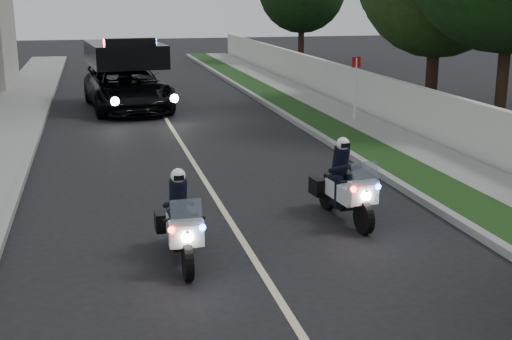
{
  "coord_description": "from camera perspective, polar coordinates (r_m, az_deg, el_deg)",
  "views": [
    {
      "loc": [
        -2.37,
        -7.54,
        4.16
      ],
      "look_at": [
        0.48,
        4.34,
        1.0
      ],
      "focal_mm": 47.71,
      "sensor_mm": 36.0,
      "label": 1
    }
  ],
  "objects": [
    {
      "name": "sign_post",
      "position": [
        22.89,
        8.23,
        3.89
      ],
      "size": [
        0.45,
        0.45,
        2.27
      ],
      "primitive_type": null,
      "rotation": [
        0.0,
        0.0,
        0.31
      ],
      "color": "#A11E0B",
      "rests_on": "ground"
    },
    {
      "name": "tree_right_d",
      "position": [
        25.44,
        14.41,
        4.64
      ],
      "size": [
        6.19,
        6.19,
        9.22
      ],
      "primitive_type": null,
      "rotation": [
        0.0,
        0.0,
        -0.13
      ],
      "color": "#234216",
      "rests_on": "ground"
    },
    {
      "name": "sidewalk_right",
      "position": [
        19.9,
        12.04,
        2.35
      ],
      "size": [
        1.4,
        60.0,
        0.16
      ],
      "primitive_type": "cube",
      "color": "gray",
      "rests_on": "ground"
    },
    {
      "name": "bicycle",
      "position": [
        27.53,
        -13.11,
        5.44
      ],
      "size": [
        0.83,
        1.81,
        0.91
      ],
      "primitive_type": "imported",
      "rotation": [
        0.0,
        0.0,
        0.13
      ],
      "color": "black",
      "rests_on": "ground"
    },
    {
      "name": "tree_right_c",
      "position": [
        26.49,
        14.27,
        5.03
      ],
      "size": [
        6.84,
        6.84,
        10.01
      ],
      "primitive_type": null,
      "rotation": [
        0.0,
        0.0,
        -0.15
      ],
      "color": "#173510",
      "rests_on": "ground"
    },
    {
      "name": "police_suv",
      "position": [
        25.88,
        -10.63,
        5.01
      ],
      "size": [
        3.3,
        6.14,
        2.87
      ],
      "primitive_type": "imported",
      "rotation": [
        0.0,
        0.0,
        0.1
      ],
      "color": "black",
      "rests_on": "ground"
    },
    {
      "name": "police_moto_left",
      "position": [
        11.1,
        -6.26,
        -7.6
      ],
      "size": [
        0.63,
        1.78,
        1.52
      ],
      "primitive_type": null,
      "rotation": [
        0.0,
        0.0,
        0.0
      ],
      "color": "silver",
      "rests_on": "ground"
    },
    {
      "name": "curb_left",
      "position": [
        18.09,
        -18.61,
        0.68
      ],
      "size": [
        0.2,
        60.0,
        0.15
      ],
      "primitive_type": "cube",
      "color": "gray",
      "rests_on": "ground"
    },
    {
      "name": "property_wall",
      "position": [
        20.22,
        14.71,
        4.32
      ],
      "size": [
        0.22,
        60.0,
        1.5
      ],
      "primitive_type": "cube",
      "color": "beige",
      "rests_on": "ground"
    },
    {
      "name": "tree_right_e",
      "position": [
        42.35,
        3.77,
        8.84
      ],
      "size": [
        5.74,
        5.74,
        8.69
      ],
      "primitive_type": null,
      "rotation": [
        0.0,
        0.0,
        0.11
      ],
      "color": "black",
      "rests_on": "ground"
    },
    {
      "name": "cyclist",
      "position": [
        27.53,
        -13.11,
        5.44
      ],
      "size": [
        0.68,
        0.49,
        1.75
      ],
      "primitive_type": "imported",
      "rotation": [
        0.0,
        0.0,
        3.26
      ],
      "color": "black",
      "rests_on": "ground"
    },
    {
      "name": "grass_verge",
      "position": [
        19.38,
        8.56,
        2.19
      ],
      "size": [
        1.2,
        60.0,
        0.16
      ],
      "primitive_type": "cube",
      "color": "#193814",
      "rests_on": "ground"
    },
    {
      "name": "ground",
      "position": [
        8.93,
        3.6,
        -13.3
      ],
      "size": [
        120.0,
        120.0,
        0.0
      ],
      "primitive_type": "plane",
      "color": "black",
      "rests_on": "ground"
    },
    {
      "name": "police_moto_right",
      "position": [
        13.06,
        7.35,
        -4.2
      ],
      "size": [
        0.83,
        1.93,
        1.59
      ],
      "primitive_type": null,
      "rotation": [
        0.0,
        0.0,
        0.1
      ],
      "color": "silver",
      "rests_on": "ground"
    },
    {
      "name": "lane_marking",
      "position": [
        18.18,
        -5.64,
        1.22
      ],
      "size": [
        0.12,
        50.0,
        0.01
      ],
      "primitive_type": "cube",
      "color": "#BFB78C",
      "rests_on": "ground"
    },
    {
      "name": "curb_right",
      "position": [
        19.13,
        6.61,
        2.08
      ],
      "size": [
        0.2,
        60.0,
        0.15
      ],
      "primitive_type": "cube",
      "color": "gray",
      "rests_on": "ground"
    },
    {
      "name": "tree_right_b",
      "position": [
        22.75,
        19.61,
        3.13
      ],
      "size": [
        7.37,
        7.37,
        11.08
      ],
      "primitive_type": null,
      "rotation": [
        0.0,
        0.0,
        -0.12
      ],
      "color": "#173812",
      "rests_on": "ground"
    }
  ]
}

